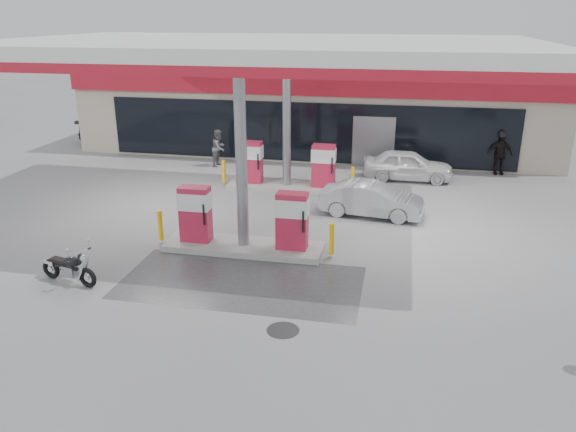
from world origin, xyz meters
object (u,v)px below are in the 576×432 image
object	(u,v)px
hatchback_silver	(372,200)
parked_car_left	(120,132)
pump_island_far	(287,171)
attendant	(219,148)
pump_island_near	(243,226)
sedan_white	(408,165)
parked_motorcycle	(69,268)
biker_walking	(500,154)

from	to	relation	value
hatchback_silver	parked_car_left	distance (m)	15.78
pump_island_far	attendant	size ratio (longest dim) A/B	3.22
hatchback_silver	pump_island_near	bearing A→B (deg)	143.91
pump_island_near	parked_car_left	distance (m)	15.62
sedan_white	attendant	bearing A→B (deg)	85.10
attendant	hatchback_silver	bearing A→B (deg)	-116.71
parked_motorcycle	biker_walking	bearing A→B (deg)	60.33
hatchback_silver	parked_car_left	xyz separation A→B (m)	(-13.36, 8.40, 0.05)
hatchback_silver	biker_walking	distance (m)	7.87
attendant	hatchback_silver	distance (m)	8.70
pump_island_near	hatchback_silver	world-z (taller)	pump_island_near
attendant	biker_walking	size ratio (longest dim) A/B	0.93
parked_motorcycle	biker_walking	world-z (taller)	biker_walking
hatchback_silver	attendant	bearing A→B (deg)	60.16
parked_motorcycle	hatchback_silver	xyz separation A→B (m)	(7.00, 6.49, 0.17)
pump_island_near	pump_island_far	world-z (taller)	same
pump_island_near	pump_island_far	size ratio (longest dim) A/B	1.00
parked_car_left	biker_walking	world-z (taller)	biker_walking
sedan_white	parked_car_left	distance (m)	14.98
pump_island_near	parked_car_left	xyz separation A→B (m)	(-10.00, 12.00, -0.10)
pump_island_near	attendant	world-z (taller)	pump_island_near
attendant	hatchback_silver	xyz separation A→B (m)	(6.97, -5.20, -0.24)
parked_car_left	hatchback_silver	bearing A→B (deg)	-119.35
pump_island_far	biker_walking	bearing A→B (deg)	24.86
parked_motorcycle	pump_island_near	bearing A→B (deg)	51.73
parked_motorcycle	hatchback_silver	world-z (taller)	hatchback_silver
parked_motorcycle	attendant	xyz separation A→B (m)	(0.04, 11.69, 0.40)
pump_island_far	attendant	xyz separation A→B (m)	(-3.61, 2.80, 0.09)
biker_walking	attendant	bearing A→B (deg)	177.52
pump_island_near	sedan_white	world-z (taller)	pump_island_near
pump_island_far	parked_car_left	world-z (taller)	pump_island_far
sedan_white	parked_car_left	bearing A→B (deg)	74.64
parked_car_left	biker_walking	distance (m)	18.33
pump_island_far	parked_motorcycle	size ratio (longest dim) A/B	3.00
attendant	parked_car_left	size ratio (longest dim) A/B	0.38
pump_island_near	parked_car_left	size ratio (longest dim) A/B	1.22
pump_island_far	parked_car_left	distance (m)	11.66
pump_island_far	hatchback_silver	bearing A→B (deg)	-35.58
hatchback_silver	biker_walking	size ratio (longest dim) A/B	1.98
pump_island_far	parked_motorcycle	xyz separation A→B (m)	(-3.65, -8.89, -0.32)
pump_island_near	parked_motorcycle	size ratio (longest dim) A/B	3.00
sedan_white	parked_car_left	xyz separation A→B (m)	(-14.49, 3.80, 0.01)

